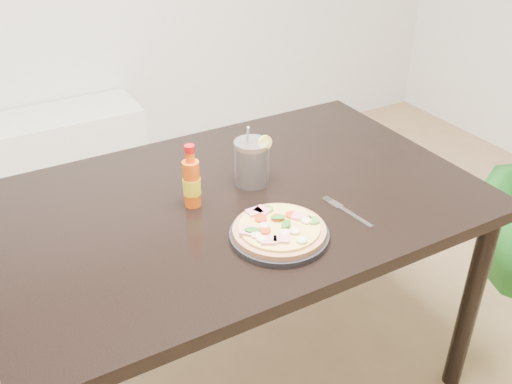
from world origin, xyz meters
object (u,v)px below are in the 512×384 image
cola_cup (252,163)px  hot_sauce_bottle (192,182)px  media_console (1,174)px  fork (345,211)px  plate (279,235)px  dining_table (236,221)px  pizza (279,229)px

cola_cup → hot_sauce_bottle: bearing=-171.8°
media_console → fork: bearing=-65.9°
hot_sauce_bottle → cola_cup: 0.21m
plate → cola_cup: 0.30m
dining_table → pizza: size_ratio=5.79×
dining_table → cola_cup: size_ratio=7.22×
dining_table → hot_sauce_bottle: (-0.12, 0.02, 0.16)m
cola_cup → media_console: cola_cup is taller
fork → plate: bearing=176.5°
pizza → cola_cup: bearing=74.6°
dining_table → plate: bearing=-88.9°
pizza → plate: bearing=-18.7°
pizza → dining_table: bearing=90.9°
cola_cup → fork: 0.31m
media_console → plate: bearing=-72.6°
plate → media_console: 1.86m
plate → hot_sauce_bottle: hot_sauce_bottle is taller
dining_table → pizza: 0.26m
plate → media_console: size_ratio=0.19×
plate → media_console: plate is taller
plate → pizza: (-0.00, 0.00, 0.02)m
cola_cup → media_console: 1.65m
plate → fork: plate is taller
plate → hot_sauce_bottle: size_ratio=1.38×
plate → pizza: size_ratio=1.07×
hot_sauce_bottle → cola_cup: size_ratio=0.97×
dining_table → pizza: (0.00, -0.23, 0.11)m
dining_table → fork: size_ratio=7.42×
dining_table → media_console: dining_table is taller
plate → hot_sauce_bottle: bearing=116.9°
pizza → fork: pizza is taller
fork → media_console: fork is taller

